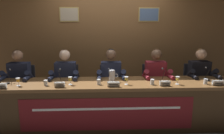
{
  "coord_description": "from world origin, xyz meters",
  "views": [
    {
      "loc": [
        -0.15,
        -3.4,
        1.69
      ],
      "look_at": [
        0.0,
        0.0,
        0.99
      ],
      "focal_mm": 34.76,
      "sensor_mm": 36.0,
      "label": 1
    }
  ],
  "objects_px": {
    "panelist_far_right": "(201,77)",
    "water_pitcher_central": "(112,76)",
    "nameplate_left": "(60,85)",
    "chair_center": "(111,89)",
    "juice_glass_far_left": "(18,80)",
    "juice_glass_center": "(126,79)",
    "microphone_left": "(60,78)",
    "nameplate_far_left": "(0,86)",
    "panelist_far_left": "(18,79)",
    "nameplate_right": "(165,83)",
    "water_cup_center": "(99,82)",
    "water_cup_far_right": "(206,82)",
    "water_cup_left": "(46,83)",
    "chair_far_left": "(23,91)",
    "panelist_right": "(156,77)",
    "water_cup_right": "(152,82)",
    "microphone_far_right": "(208,76)",
    "panelist_center": "(111,78)",
    "microphone_far_left": "(9,79)",
    "juice_glass_left": "(70,79)",
    "nameplate_far_right": "(218,83)",
    "chair_right": "(153,89)",
    "nameplate_center": "(113,84)",
    "panelist_left": "(65,78)",
    "conference_table": "(112,98)",
    "chair_left": "(67,90)",
    "microphone_center": "(109,78)",
    "microphone_right": "(164,77)",
    "juice_glass_right": "(177,79)"
  },
  "relations": [
    {
      "from": "nameplate_far_left",
      "to": "water_pitcher_central",
      "type": "relative_size",
      "value": 0.94
    },
    {
      "from": "water_cup_left",
      "to": "microphone_far_right",
      "type": "distance_m",
      "value": 2.64
    },
    {
      "from": "juice_glass_far_left",
      "to": "nameplate_center",
      "type": "relative_size",
      "value": 0.67
    },
    {
      "from": "nameplate_far_right",
      "to": "chair_center",
      "type": "bearing_deg",
      "value": 153.43
    },
    {
      "from": "conference_table",
      "to": "nameplate_left",
      "type": "distance_m",
      "value": 0.85
    },
    {
      "from": "microphone_far_right",
      "to": "panelist_far_left",
      "type": "bearing_deg",
      "value": 174.3
    },
    {
      "from": "juice_glass_left",
      "to": "nameplate_far_right",
      "type": "relative_size",
      "value": 0.66
    },
    {
      "from": "juice_glass_far_left",
      "to": "nameplate_left",
      "type": "bearing_deg",
      "value": -8.86
    },
    {
      "from": "microphone_center",
      "to": "juice_glass_right",
      "type": "distance_m",
      "value": 1.08
    },
    {
      "from": "nameplate_far_left",
      "to": "panelist_center",
      "type": "height_order",
      "value": "panelist_center"
    },
    {
      "from": "water_cup_center",
      "to": "water_cup_far_right",
      "type": "distance_m",
      "value": 1.68
    },
    {
      "from": "panelist_far_right",
      "to": "water_pitcher_central",
      "type": "height_order",
      "value": "panelist_far_right"
    },
    {
      "from": "panelist_center",
      "to": "microphone_far_left",
      "type": "bearing_deg",
      "value": -168.04
    },
    {
      "from": "water_cup_far_right",
      "to": "microphone_right",
      "type": "bearing_deg",
      "value": 165.58
    },
    {
      "from": "panelist_far_left",
      "to": "nameplate_left",
      "type": "bearing_deg",
      "value": -35.83
    },
    {
      "from": "nameplate_far_left",
      "to": "water_cup_right",
      "type": "relative_size",
      "value": 2.33
    },
    {
      "from": "chair_far_left",
      "to": "nameplate_far_left",
      "type": "bearing_deg",
      "value": -91.56
    },
    {
      "from": "juice_glass_center",
      "to": "microphone_center",
      "type": "height_order",
      "value": "microphone_center"
    },
    {
      "from": "panelist_far_right",
      "to": "nameplate_far_right",
      "type": "height_order",
      "value": "panelist_far_right"
    },
    {
      "from": "microphone_left",
      "to": "water_cup_left",
      "type": "bearing_deg",
      "value": -142.58
    },
    {
      "from": "nameplate_far_left",
      "to": "water_cup_center",
      "type": "distance_m",
      "value": 1.46
    },
    {
      "from": "nameplate_left",
      "to": "juice_glass_right",
      "type": "height_order",
      "value": "juice_glass_right"
    },
    {
      "from": "conference_table",
      "to": "nameplate_far_right",
      "type": "xyz_separation_m",
      "value": [
        1.63,
        -0.14,
        0.27
      ]
    },
    {
      "from": "juice_glass_far_left",
      "to": "chair_left",
      "type": "relative_size",
      "value": 0.14
    },
    {
      "from": "panelist_right",
      "to": "nameplate_far_right",
      "type": "bearing_deg",
      "value": -37.22
    },
    {
      "from": "conference_table",
      "to": "chair_far_left",
      "type": "relative_size",
      "value": 4.85
    },
    {
      "from": "microphone_center",
      "to": "water_cup_far_right",
      "type": "distance_m",
      "value": 1.52
    },
    {
      "from": "chair_far_left",
      "to": "juice_glass_left",
      "type": "bearing_deg",
      "value": -34.57
    },
    {
      "from": "microphone_far_left",
      "to": "nameplate_right",
      "type": "height_order",
      "value": "microphone_far_left"
    },
    {
      "from": "microphone_far_left",
      "to": "panelist_far_right",
      "type": "height_order",
      "value": "panelist_far_right"
    },
    {
      "from": "chair_center",
      "to": "juice_glass_right",
      "type": "height_order",
      "value": "chair_center"
    },
    {
      "from": "nameplate_left",
      "to": "chair_center",
      "type": "relative_size",
      "value": 0.17
    },
    {
      "from": "panelist_left",
      "to": "panelist_center",
      "type": "height_order",
      "value": "same"
    },
    {
      "from": "water_cup_center",
      "to": "microphone_far_right",
      "type": "xyz_separation_m",
      "value": [
        1.82,
        0.17,
        0.04
      ]
    },
    {
      "from": "chair_left",
      "to": "nameplate_far_right",
      "type": "height_order",
      "value": "chair_left"
    },
    {
      "from": "chair_far_left",
      "to": "panelist_far_left",
      "type": "relative_size",
      "value": 0.73
    },
    {
      "from": "chair_center",
      "to": "panelist_right",
      "type": "xyz_separation_m",
      "value": [
        0.82,
        -0.2,
        0.28
      ]
    },
    {
      "from": "chair_far_left",
      "to": "nameplate_center",
      "type": "relative_size",
      "value": 4.92
    },
    {
      "from": "water_cup_right",
      "to": "microphone_far_right",
      "type": "xyz_separation_m",
      "value": [
        0.98,
        0.21,
        0.04
      ]
    },
    {
      "from": "chair_left",
      "to": "microphone_right",
      "type": "bearing_deg",
      "value": -19.12
    },
    {
      "from": "juice_glass_left",
      "to": "nameplate_right",
      "type": "distance_m",
      "value": 1.46
    },
    {
      "from": "nameplate_far_left",
      "to": "panelist_left",
      "type": "relative_size",
      "value": 0.16
    },
    {
      "from": "water_cup_left",
      "to": "water_cup_far_right",
      "type": "relative_size",
      "value": 1.0
    },
    {
      "from": "juice_glass_far_left",
      "to": "juice_glass_center",
      "type": "xyz_separation_m",
      "value": [
        1.66,
        0.01,
        0.0
      ]
    },
    {
      "from": "panelist_far_left",
      "to": "nameplate_right",
      "type": "bearing_deg",
      "value": -14.05
    },
    {
      "from": "nameplate_left",
      "to": "chair_right",
      "type": "distance_m",
      "value": 1.84
    },
    {
      "from": "microphone_far_left",
      "to": "microphone_far_right",
      "type": "xyz_separation_m",
      "value": [
        3.25,
        0.03,
        0.0
      ]
    },
    {
      "from": "microphone_left",
      "to": "nameplate_far_left",
      "type": "bearing_deg",
      "value": -161.53
    },
    {
      "from": "nameplate_far_left",
      "to": "microphone_center",
      "type": "relative_size",
      "value": 0.92
    },
    {
      "from": "nameplate_far_left",
      "to": "nameplate_center",
      "type": "distance_m",
      "value": 1.67
    }
  ]
}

